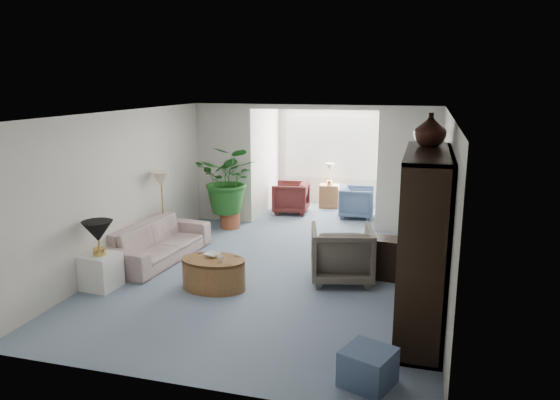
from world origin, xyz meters
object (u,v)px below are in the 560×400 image
(side_table_dark, at_px, (390,258))
(coffee_cup, at_px, (220,259))
(wingback_chair, at_px, (342,254))
(ottoman, at_px, (368,367))
(coffee_bowl, at_px, (213,255))
(cabinet_urn, at_px, (430,130))
(plant_pot, at_px, (230,220))
(table_lamp, at_px, (98,231))
(sunroom_chair_maroon, at_px, (291,198))
(coffee_table, at_px, (214,274))
(framed_picture, at_px, (445,178))
(entertainment_cabinet, at_px, (423,243))
(floor_lamp, at_px, (161,179))
(sunroom_chair_blue, at_px, (357,202))
(sunroom_table, at_px, (329,196))
(sofa, at_px, (159,242))
(end_table, at_px, (101,271))

(side_table_dark, bearing_deg, coffee_cup, -151.86)
(wingback_chair, xyz_separation_m, ottoman, (0.70, -2.71, -0.24))
(coffee_bowl, bearing_deg, wingback_chair, 22.03)
(cabinet_urn, bearing_deg, plant_pot, 141.18)
(table_lamp, bearing_deg, side_table_dark, 21.11)
(sunroom_chair_maroon, bearing_deg, coffee_table, -4.68)
(table_lamp, distance_m, cabinet_urn, 4.75)
(framed_picture, height_order, sunroom_chair_maroon, framed_picture)
(entertainment_cabinet, distance_m, sunroom_chair_maroon, 5.94)
(coffee_bowl, height_order, cabinet_urn, cabinet_urn)
(table_lamp, relative_size, floor_lamp, 1.22)
(plant_pot, bearing_deg, side_table_dark, -30.45)
(floor_lamp, xyz_separation_m, ottoman, (4.06, -3.46, -1.06))
(sunroom_chair_blue, bearing_deg, coffee_bowl, 156.43)
(cabinet_urn, distance_m, sunroom_chair_blue, 5.25)
(entertainment_cabinet, height_order, sunroom_chair_blue, entertainment_cabinet)
(sunroom_chair_maroon, xyz_separation_m, sunroom_table, (0.75, 0.75, -0.08))
(sunroom_table, bearing_deg, table_lamp, -111.52)
(sunroom_table, bearing_deg, coffee_bowl, -98.22)
(cabinet_urn, height_order, ottoman, cabinet_urn)
(cabinet_urn, height_order, sunroom_chair_maroon, cabinet_urn)
(floor_lamp, distance_m, coffee_bowl, 2.29)
(coffee_bowl, distance_m, plant_pot, 3.14)
(plant_pot, bearing_deg, sunroom_chair_maroon, 59.79)
(sunroom_table, bearing_deg, framed_picture, -63.74)
(framed_picture, bearing_deg, coffee_bowl, -172.86)
(sofa, xyz_separation_m, end_table, (-0.20, -1.35, -0.06))
(sofa, bearing_deg, plant_pot, -6.66)
(table_lamp, relative_size, sunroom_chair_maroon, 0.56)
(entertainment_cabinet, bearing_deg, side_table_dark, 106.07)
(sofa, height_order, coffee_table, sofa)
(floor_lamp, distance_m, side_table_dark, 4.19)
(wingback_chair, relative_size, cabinet_urn, 2.29)
(coffee_bowl, distance_m, ottoman, 3.19)
(table_lamp, height_order, cabinet_urn, cabinet_urn)
(wingback_chair, height_order, sunroom_table, wingback_chair)
(sofa, bearing_deg, side_table_dark, -82.02)
(sofa, xyz_separation_m, cabinet_urn, (4.28, -0.90, 2.06))
(framed_picture, bearing_deg, end_table, -168.87)
(table_lamp, height_order, plant_pot, table_lamp)
(framed_picture, distance_m, sunroom_chair_maroon, 5.38)
(coffee_table, distance_m, side_table_dark, 2.68)
(coffee_table, height_order, side_table_dark, side_table_dark)
(coffee_table, relative_size, sunroom_chair_maroon, 1.21)
(table_lamp, height_order, side_table_dark, table_lamp)
(end_table, relative_size, coffee_bowl, 2.38)
(floor_lamp, xyz_separation_m, wingback_chair, (3.36, -0.75, -0.83))
(ottoman, bearing_deg, cabinet_urn, 76.35)
(table_lamp, xyz_separation_m, plant_pot, (0.65, 3.53, -0.70))
(ottoman, xyz_separation_m, sunroom_table, (-1.72, 7.28, 0.09))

